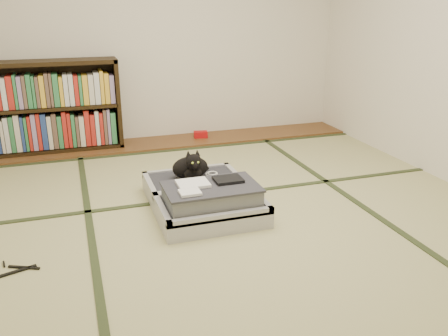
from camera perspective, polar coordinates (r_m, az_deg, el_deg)
name	(u,v)px	position (r m, az deg, el deg)	size (l,w,h in m)	color
floor	(232,216)	(3.48, 1.03, -5.82)	(4.50, 4.50, 0.00)	tan
wood_strip	(173,141)	(5.28, -6.14, 3.19)	(4.00, 0.50, 0.02)	brown
red_item	(201,134)	(5.37, -2.82, 4.06)	(0.15, 0.09, 0.07)	#B00E0F
room_shell	(234,5)	(3.14, 1.20, 19.06)	(4.50, 4.50, 4.50)	white
tatami_borders	(213,191)	(3.90, -1.36, -2.81)	(4.00, 4.50, 0.01)	#2D381E
bookcase	(48,109)	(5.14, -20.45, 6.69)	(1.43, 0.33, 0.92)	black
suitcase	(204,197)	(3.54, -2.45, -3.52)	(0.75, 0.99, 0.29)	#AFAFB4
cat	(191,167)	(3.75, -3.98, 0.08)	(0.33, 0.33, 0.27)	black
cable_coil	(212,174)	(3.85, -1.47, -0.73)	(0.10, 0.10, 0.02)	white
hanger	(2,273)	(3.07, -25.14, -11.38)	(0.40, 0.24, 0.01)	black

